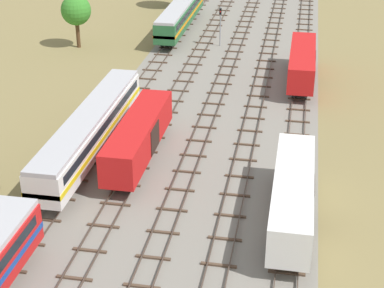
{
  "coord_description": "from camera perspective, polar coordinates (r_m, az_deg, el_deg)",
  "views": [
    {
      "loc": [
        8.59,
        -3.84,
        25.2
      ],
      "look_at": [
        0.0,
        42.9,
        1.5
      ],
      "focal_mm": 57.56,
      "sensor_mm": 36.0,
      "label": 1
    }
  ],
  "objects": [
    {
      "name": "ground_plane",
      "position": [
        65.49,
        2.08,
        3.86
      ],
      "size": [
        480.0,
        480.0,
        0.0
      ],
      "primitive_type": "plane",
      "color": "olive"
    },
    {
      "name": "lineside_tree_1",
      "position": [
        83.63,
        -10.7,
        12.06
      ],
      "size": [
        3.95,
        3.95,
        6.99
      ],
      "color": "#4C331E",
      "rests_on": "ground"
    },
    {
      "name": "passenger_coach_far_left_farther",
      "position": [
        90.53,
        -1.06,
        12.06
      ],
      "size": [
        2.96,
        22.0,
        3.8
      ],
      "color": "#286638",
      "rests_on": "ground"
    },
    {
      "name": "passenger_coach_far_left_midfar",
      "position": [
        54.19,
        -9.39,
        1.5
      ],
      "size": [
        2.96,
        22.0,
        3.8
      ],
      "color": "white",
      "rests_on": "ground"
    },
    {
      "name": "ballast_bed",
      "position": [
        65.49,
        2.08,
        3.86
      ],
      "size": [
        21.72,
        176.0,
        0.01
      ],
      "primitive_type": "cube",
      "color": "gray",
      "rests_on": "ground"
    },
    {
      "name": "freight_boxcar_centre_right_near",
      "position": [
        44.51,
        9.32,
        -4.63
      ],
      "size": [
        2.87,
        14.0,
        3.6
      ],
      "color": "white",
      "rests_on": "ground"
    },
    {
      "name": "freight_boxcar_centre_right_far",
      "position": [
        71.36,
        10.17,
        7.49
      ],
      "size": [
        2.87,
        14.0,
        3.6
      ],
      "color": "red",
      "rests_on": "ground"
    },
    {
      "name": "track_far_left",
      "position": [
        68.07,
        -5.22,
        4.79
      ],
      "size": [
        2.4,
        126.0,
        0.29
      ],
      "color": "#47382D",
      "rests_on": "ground"
    },
    {
      "name": "track_centre",
      "position": [
        65.93,
        6.03,
        4.01
      ],
      "size": [
        2.4,
        126.0,
        0.29
      ],
      "color": "#47382D",
      "rests_on": "ground"
    },
    {
      "name": "track_centre_left",
      "position": [
        66.36,
        2.21,
        4.29
      ],
      "size": [
        2.4,
        126.0,
        0.29
      ],
      "color": "#47382D",
      "rests_on": "ground"
    },
    {
      "name": "track_left",
      "position": [
        67.07,
        -1.55,
        4.55
      ],
      "size": [
        2.4,
        126.0,
        0.29
      ],
      "color": "#47382D",
      "rests_on": "ground"
    },
    {
      "name": "signal_post_nearest",
      "position": [
        83.29,
        2.64,
        11.26
      ],
      "size": [
        0.28,
        0.47,
        5.24
      ],
      "color": "gray",
      "rests_on": "ground"
    },
    {
      "name": "freight_boxcar_left_mid",
      "position": [
        52.66,
        -4.95,
        0.8
      ],
      "size": [
        2.87,
        14.0,
        3.6
      ],
      "color": "red",
      "rests_on": "ground"
    },
    {
      "name": "track_centre_right",
      "position": [
        65.8,
        9.88,
        3.71
      ],
      "size": [
        2.4,
        126.0,
        0.29
      ],
      "color": "#47382D",
      "rests_on": "ground"
    }
  ]
}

